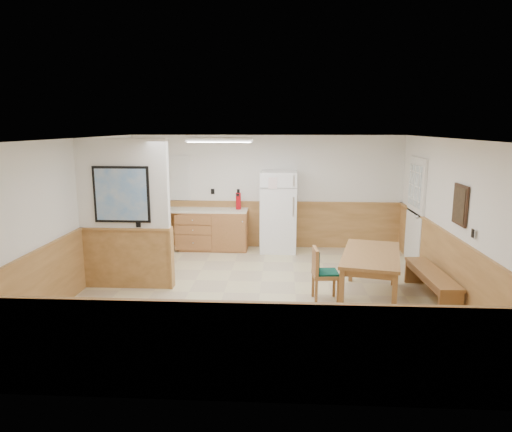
# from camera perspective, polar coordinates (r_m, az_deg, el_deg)

# --- Properties ---
(ground) EXTENTS (6.00, 6.00, 0.00)m
(ground) POSITION_cam_1_polar(r_m,az_deg,el_deg) (7.57, 0.46, -9.64)
(ground) COLOR tan
(ground) RESTS_ON ground
(ceiling) EXTENTS (6.00, 6.00, 0.02)m
(ceiling) POSITION_cam_1_polar(r_m,az_deg,el_deg) (7.08, 0.50, 9.65)
(ceiling) COLOR white
(ceiling) RESTS_ON back_wall
(back_wall) EXTENTS (6.00, 0.02, 2.50)m
(back_wall) POSITION_cam_1_polar(r_m,az_deg,el_deg) (10.17, 1.29, 3.04)
(back_wall) COLOR white
(back_wall) RESTS_ON ground
(right_wall) EXTENTS (0.02, 6.00, 2.50)m
(right_wall) POSITION_cam_1_polar(r_m,az_deg,el_deg) (7.69, 23.42, -0.54)
(right_wall) COLOR white
(right_wall) RESTS_ON ground
(left_wall) EXTENTS (0.02, 6.00, 2.50)m
(left_wall) POSITION_cam_1_polar(r_m,az_deg,el_deg) (7.94, -21.68, -0.06)
(left_wall) COLOR white
(left_wall) RESTS_ON ground
(wainscot_back) EXTENTS (6.00, 0.04, 1.00)m
(wainscot_back) POSITION_cam_1_polar(r_m,az_deg,el_deg) (10.29, 1.26, -1.11)
(wainscot_back) COLOR tan
(wainscot_back) RESTS_ON ground
(wainscot_right) EXTENTS (0.04, 6.00, 1.00)m
(wainscot_right) POSITION_cam_1_polar(r_m,az_deg,el_deg) (7.86, 22.86, -5.91)
(wainscot_right) COLOR tan
(wainscot_right) RESTS_ON ground
(wainscot_left) EXTENTS (0.04, 6.00, 1.00)m
(wainscot_left) POSITION_cam_1_polar(r_m,az_deg,el_deg) (8.11, -21.17, -5.27)
(wainscot_left) COLOR tan
(wainscot_left) RESTS_ON ground
(partition_wall) EXTENTS (1.50, 0.20, 2.50)m
(partition_wall) POSITION_cam_1_polar(r_m,az_deg,el_deg) (7.84, -16.10, 0.03)
(partition_wall) COLOR white
(partition_wall) RESTS_ON ground
(kitchen_counter) EXTENTS (2.20, 0.61, 1.00)m
(kitchen_counter) POSITION_cam_1_polar(r_m,az_deg,el_deg) (10.12, -5.65, -1.60)
(kitchen_counter) COLOR #9F6038
(kitchen_counter) RESTS_ON ground
(exterior_door) EXTENTS (0.07, 1.02, 2.15)m
(exterior_door) POSITION_cam_1_polar(r_m,az_deg,el_deg) (9.49, 19.24, 0.60)
(exterior_door) COLOR white
(exterior_door) RESTS_ON ground
(kitchen_window) EXTENTS (0.80, 0.04, 1.00)m
(kitchen_window) POSITION_cam_1_polar(r_m,az_deg,el_deg) (10.40, -10.40, 4.70)
(kitchen_window) COLOR white
(kitchen_window) RESTS_ON back_wall
(wall_painting) EXTENTS (0.04, 0.50, 0.60)m
(wall_painting) POSITION_cam_1_polar(r_m,az_deg,el_deg) (7.35, 24.15, 1.28)
(wall_painting) COLOR #342014
(wall_painting) RESTS_ON right_wall
(fluorescent_fixture) EXTENTS (1.20, 0.30, 0.09)m
(fluorescent_fixture) POSITION_cam_1_polar(r_m,az_deg,el_deg) (8.45, -4.58, 9.49)
(fluorescent_fixture) COLOR white
(fluorescent_fixture) RESTS_ON ceiling
(refrigerator) EXTENTS (0.78, 0.73, 1.75)m
(refrigerator) POSITION_cam_1_polar(r_m,az_deg,el_deg) (9.86, 2.84, 0.55)
(refrigerator) COLOR white
(refrigerator) RESTS_ON ground
(dining_table) EXTENTS (1.21, 1.84, 0.75)m
(dining_table) POSITION_cam_1_polar(r_m,az_deg,el_deg) (7.34, 14.19, -5.25)
(dining_table) COLOR #A5743C
(dining_table) RESTS_ON ground
(dining_bench) EXTENTS (0.42, 1.65, 0.45)m
(dining_bench) POSITION_cam_1_polar(r_m,az_deg,el_deg) (7.73, 21.09, -7.24)
(dining_bench) COLOR #A5743C
(dining_bench) RESTS_ON ground
(dining_chair) EXTENTS (0.57, 0.43, 0.85)m
(dining_chair) POSITION_cam_1_polar(r_m,az_deg,el_deg) (7.18, 8.09, -6.73)
(dining_chair) COLOR #A5743C
(dining_chair) RESTS_ON ground
(fire_extinguisher) EXTENTS (0.12, 0.12, 0.44)m
(fire_extinguisher) POSITION_cam_1_polar(r_m,az_deg,el_deg) (9.95, -2.22, 1.95)
(fire_extinguisher) COLOR #B30913
(fire_extinguisher) RESTS_ON kitchen_counter
(soap_bottle) EXTENTS (0.08, 0.08, 0.20)m
(soap_bottle) POSITION_cam_1_polar(r_m,az_deg,el_deg) (10.23, -11.68, 1.44)
(soap_bottle) COLOR #1A9334
(soap_bottle) RESTS_ON kitchen_counter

